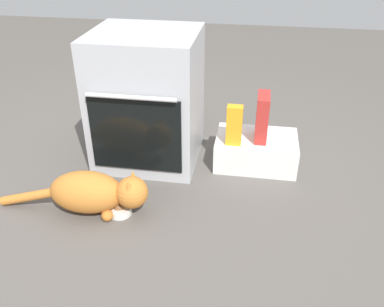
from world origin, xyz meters
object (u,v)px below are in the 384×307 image
object	(u,v)px
cat	(94,192)
juice_carton	(234,125)
oven	(147,99)
cereal_box	(262,117)
pantry_cabinet	(256,150)
food_bowl	(120,209)

from	to	relation	value
cat	juice_carton	distance (m)	0.87
oven	cereal_box	world-z (taller)	oven
pantry_cabinet	food_bowl	size ratio (longest dim) A/B	4.06
food_bowl	juice_carton	distance (m)	0.80
pantry_cabinet	juice_carton	world-z (taller)	juice_carton
food_bowl	juice_carton	world-z (taller)	juice_carton
oven	food_bowl	world-z (taller)	oven
oven	cereal_box	xyz separation A→B (m)	(0.68, 0.02, -0.08)
food_bowl	oven	bearing A→B (deg)	88.71
pantry_cabinet	cat	world-z (taller)	cat
cat	pantry_cabinet	bearing A→B (deg)	35.01
juice_carton	pantry_cabinet	bearing A→B (deg)	35.19
food_bowl	cereal_box	bearing A→B (deg)	41.22
pantry_cabinet	juice_carton	xyz separation A→B (m)	(-0.14, -0.10, 0.21)
pantry_cabinet	juice_carton	distance (m)	0.27
cereal_box	juice_carton	distance (m)	0.18
food_bowl	cereal_box	xyz separation A→B (m)	(0.70, 0.61, 0.29)
cereal_box	oven	bearing A→B (deg)	-178.71
oven	pantry_cabinet	bearing A→B (deg)	1.80
pantry_cabinet	oven	bearing A→B (deg)	-178.20
pantry_cabinet	cereal_box	size ratio (longest dim) A/B	1.75
oven	juice_carton	bearing A→B (deg)	-8.15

